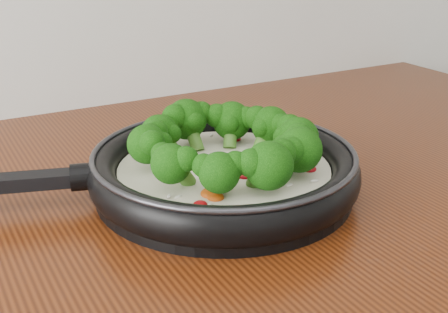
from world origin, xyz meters
TOP-DOWN VIEW (x-y plane):
  - skillet at (0.03, 1.03)m, footprint 0.57×0.44m

SIDE VIEW (x-z plane):
  - skillet at x=0.03m, z-range 0.89..0.99m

